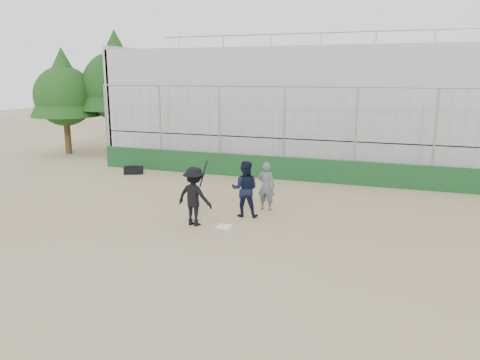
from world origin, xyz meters
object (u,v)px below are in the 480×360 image
(catcher_crouched, at_px, (245,198))
(equipment_bag, at_px, (133,170))
(batter_at_plate, at_px, (194,196))
(umpire, at_px, (266,188))

(catcher_crouched, bearing_deg, equipment_bag, 147.07)
(batter_at_plate, bearing_deg, equipment_bag, 134.99)
(umpire, xyz_separation_m, equipment_bag, (-7.44, 3.55, -0.56))
(batter_at_plate, distance_m, umpire, 2.80)
(umpire, bearing_deg, catcher_crouched, 71.11)
(umpire, bearing_deg, equipment_bag, -21.69)
(batter_at_plate, bearing_deg, catcher_crouched, 48.88)
(catcher_crouched, xyz_separation_m, umpire, (0.42, 0.99, 0.13))
(catcher_crouched, distance_m, equipment_bag, 8.37)
(batter_at_plate, distance_m, catcher_crouched, 1.78)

